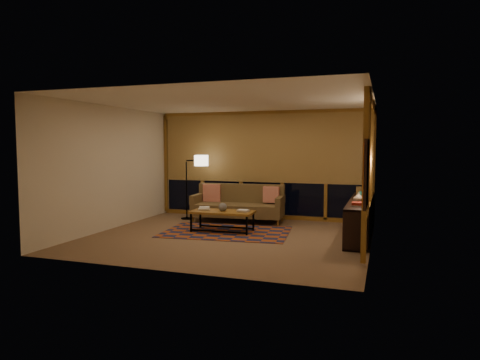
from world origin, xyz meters
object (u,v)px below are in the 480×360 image
(coffee_table, at_px, (222,221))
(bookshelf, at_px, (359,218))
(floor_lamp, at_px, (187,187))
(sofa, at_px, (238,204))

(coffee_table, relative_size, bookshelf, 0.46)
(coffee_table, distance_m, floor_lamp, 1.99)
(floor_lamp, bearing_deg, coffee_table, -63.15)
(sofa, height_order, floor_lamp, floor_lamp)
(bookshelf, bearing_deg, floor_lamp, 170.54)
(coffee_table, bearing_deg, sofa, 91.66)
(floor_lamp, bearing_deg, bookshelf, -31.86)
(floor_lamp, bearing_deg, sofa, -22.85)
(coffee_table, height_order, bookshelf, bookshelf)
(coffee_table, xyz_separation_m, bookshelf, (2.79, 0.54, 0.14))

